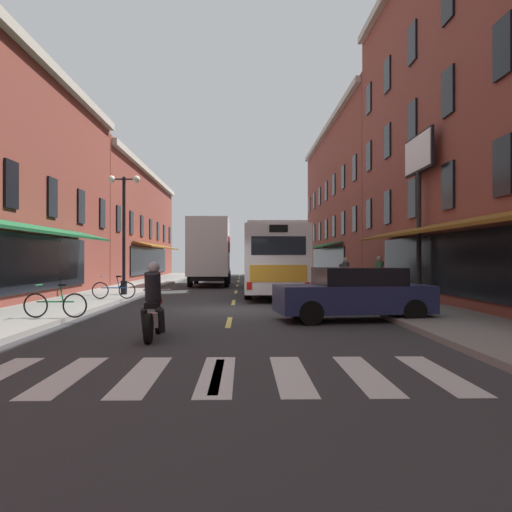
{
  "coord_description": "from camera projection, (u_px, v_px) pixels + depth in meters",
  "views": [
    {
      "loc": [
        0.39,
        -17.92,
        1.73
      ],
      "look_at": [
        0.96,
        6.24,
        1.84
      ],
      "focal_mm": 37.38,
      "sensor_mm": 36.0,
      "label": 1
    }
  ],
  "objects": [
    {
      "name": "ground_plane",
      "position": [
        232.0,
        311.0,
        17.9
      ],
      "size": [
        34.8,
        80.0,
        0.1
      ],
      "primitive_type": "cube",
      "color": "#333335"
    },
    {
      "name": "lane_centre_dashes",
      "position": [
        232.0,
        310.0,
        17.65
      ],
      "size": [
        0.14,
        73.9,
        0.01
      ],
      "color": "#DBCC4C",
      "rests_on": "ground"
    },
    {
      "name": "crosswalk_near",
      "position": [
        217.0,
        375.0,
        7.9
      ],
      "size": [
        7.1,
        2.8,
        0.01
      ],
      "color": "silver",
      "rests_on": "ground"
    },
    {
      "name": "sidewalk_left",
      "position": [
        55.0,
        308.0,
        17.76
      ],
      "size": [
        3.0,
        80.0,
        0.14
      ],
      "primitive_type": "cube",
      "color": "gray",
      "rests_on": "ground"
    },
    {
      "name": "sidewalk_right",
      "position": [
        406.0,
        307.0,
        18.04
      ],
      "size": [
        3.0,
        80.0,
        0.14
      ],
      "primitive_type": "cube",
      "color": "gray",
      "rests_on": "ground"
    },
    {
      "name": "billboard_sign",
      "position": [
        419.0,
        173.0,
        20.2
      ],
      "size": [
        0.4,
        3.04,
        6.3
      ],
      "color": "black",
      "rests_on": "sidewalk_right"
    },
    {
      "name": "transit_bus",
      "position": [
        273.0,
        259.0,
        26.19
      ],
      "size": [
        2.84,
        12.5,
        3.21
      ],
      "color": "white",
      "rests_on": "ground"
    },
    {
      "name": "box_truck",
      "position": [
        210.0,
        252.0,
        33.61
      ],
      "size": [
        2.52,
        7.76,
        4.13
      ],
      "color": "white",
      "rests_on": "ground"
    },
    {
      "name": "sedan_near",
      "position": [
        354.0,
        294.0,
        14.82
      ],
      "size": [
        4.42,
        2.38,
        1.47
      ],
      "color": "navy",
      "rests_on": "ground"
    },
    {
      "name": "sedan_mid",
      "position": [
        218.0,
        271.0,
        44.24
      ],
      "size": [
        2.08,
        4.6,
        1.38
      ],
      "color": "#515154",
      "rests_on": "ground"
    },
    {
      "name": "motorcycle_rider",
      "position": [
        154.0,
        306.0,
        11.47
      ],
      "size": [
        0.62,
        2.07,
        1.66
      ],
      "color": "black",
      "rests_on": "ground"
    },
    {
      "name": "bicycle_near",
      "position": [
        55.0,
        304.0,
        14.25
      ],
      "size": [
        1.71,
        0.48,
        0.91
      ],
      "color": "black",
      "rests_on": "sidewalk_left"
    },
    {
      "name": "bicycle_mid",
      "position": [
        114.0,
        290.0,
        20.96
      ],
      "size": [
        1.71,
        0.48,
        0.91
      ],
      "color": "black",
      "rests_on": "sidewalk_left"
    },
    {
      "name": "pedestrian_near",
      "position": [
        345.0,
        273.0,
        26.88
      ],
      "size": [
        0.53,
        0.41,
        1.64
      ],
      "rotation": [
        0.0,
        0.0,
        4.37
      ],
      "color": "#B29947",
      "rests_on": "sidewalk_right"
    },
    {
      "name": "pedestrian_mid",
      "position": [
        345.0,
        275.0,
        25.51
      ],
      "size": [
        0.36,
        0.36,
        1.57
      ],
      "rotation": [
        0.0,
        0.0,
        4.19
      ],
      "color": "maroon",
      "rests_on": "sidewalk_right"
    },
    {
      "name": "pedestrian_far",
      "position": [
        379.0,
        276.0,
        21.94
      ],
      "size": [
        0.36,
        0.36,
        1.7
      ],
      "rotation": [
        0.0,
        0.0,
        0.75
      ],
      "color": "#4C4C51",
      "rests_on": "sidewalk_right"
    },
    {
      "name": "street_lamp_twin",
      "position": [
        124.0,
        229.0,
        23.51
      ],
      "size": [
        1.42,
        0.32,
        5.25
      ],
      "color": "black",
      "rests_on": "sidewalk_left"
    }
  ]
}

